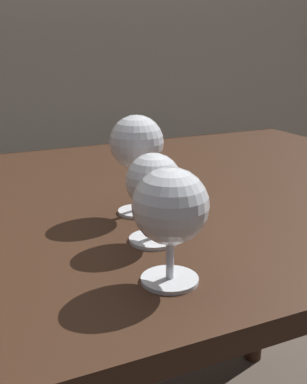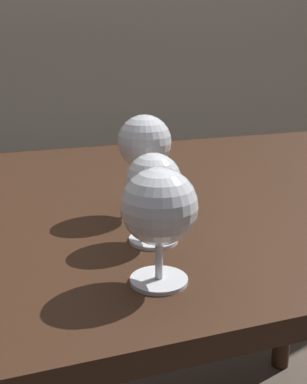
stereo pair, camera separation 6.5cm
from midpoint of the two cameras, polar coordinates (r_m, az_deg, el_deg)
The scene contains 4 objects.
dining_table at distance 0.86m, azimuth -12.90°, elevation -6.92°, with size 1.57×0.87×0.76m.
wine_glass_rose at distance 0.53m, azimuth -1.51°, elevation -2.08°, with size 0.09×0.09×0.13m.
wine_glass_merlot at distance 0.64m, azimuth -2.88°, elevation 0.84°, with size 0.07×0.07×0.12m.
wine_glass_pinot at distance 0.75m, azimuth -4.47°, elevation 5.44°, with size 0.08×0.08×0.16m.
Camera 1 is at (-0.19, -0.76, 1.03)m, focal length 45.95 mm.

